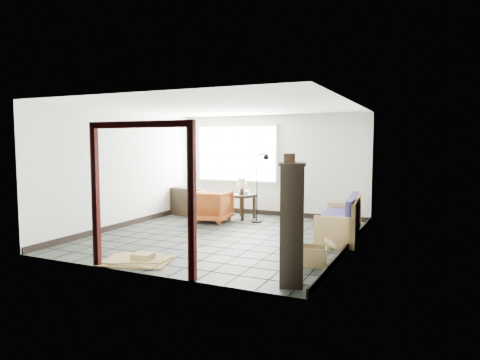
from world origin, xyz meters
The scene contains 15 objects.
ground centered at (0.00, 0.00, 0.00)m, with size 5.50×5.50×0.00m, color black.
room_shell centered at (0.00, 0.03, 1.68)m, with size 5.02×5.52×2.61m.
window_panel centered at (-1.00, 2.70, 1.60)m, with size 2.32×0.08×1.52m.
doorway_trim centered at (0.00, -2.70, 1.38)m, with size 1.80×0.08×2.20m.
futon_sofa centered at (2.21, 0.81, 0.31)m, with size 0.91×1.97×0.85m.
armchair centered at (-0.98, 1.29, 0.41)m, with size 0.80×0.75×0.83m, color #8F3514.
side_table centered at (-0.52, 1.97, 0.50)m, with size 0.70×0.70×0.61m.
table_lamp centered at (-0.50, 1.96, 0.89)m, with size 0.27×0.27×0.41m.
projector centered at (-0.50, 2.04, 0.65)m, with size 0.30×0.26×0.09m.
floor_lamp centered at (0.14, 1.64, 0.91)m, with size 0.48×0.30×1.70m.
console_shelf centered at (-2.04, 1.82, 0.36)m, with size 0.99×0.59×0.72m.
tall_shelf centered at (2.15, -2.31, 0.83)m, with size 0.45×0.52×1.63m.
pot centered at (2.08, -2.25, 1.69)m, with size 0.16×0.16×0.12m.
open_box centered at (2.15, -1.30, 0.15)m, with size 0.78×0.49×0.41m.
cardboard_pile centered at (-0.41, -2.29, 0.04)m, with size 1.24×1.03×0.16m.
Camera 1 is at (3.84, -7.66, 1.89)m, focal length 32.00 mm.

